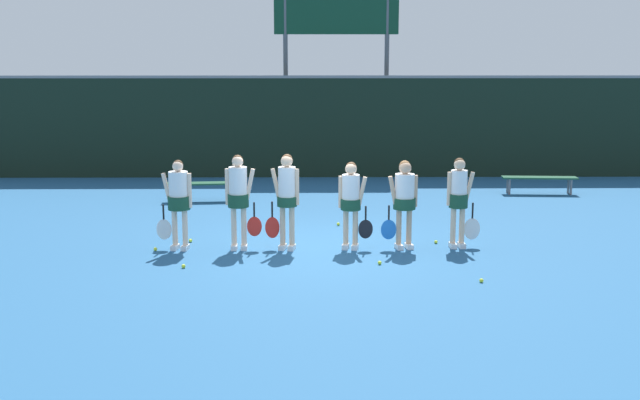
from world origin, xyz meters
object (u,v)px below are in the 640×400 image
(player_4, at_px, (404,196))
(player_2, at_px, (287,193))
(tennis_ball_3, at_px, (338,224))
(tennis_ball_0, at_px, (436,242))
(player_5, at_px, (459,196))
(tennis_ball_5, at_px, (183,266))
(tennis_ball_4, at_px, (155,249))
(player_3, at_px, (351,198))
(scoreboard, at_px, (336,23))
(player_1, at_px, (239,194))
(tennis_ball_6, at_px, (190,241))
(player_0, at_px, (178,197))
(bench_far, at_px, (539,179))
(bench_courtside, at_px, (201,185))
(tennis_ball_7, at_px, (235,238))
(tennis_ball_2, at_px, (380,263))
(tennis_ball_1, at_px, (481,280))

(player_4, bearing_deg, player_2, 170.21)
(tennis_ball_3, bearing_deg, tennis_ball_0, -40.96)
(player_5, relative_size, tennis_ball_5, 24.42)
(player_4, xyz_separation_m, tennis_ball_4, (-4.57, -0.14, -0.95))
(player_2, relative_size, player_3, 1.09)
(scoreboard, height_order, player_4, scoreboard)
(player_1, distance_m, player_5, 4.06)
(player_3, xyz_separation_m, tennis_ball_0, (1.65, 0.37, -0.93))
(tennis_ball_4, relative_size, tennis_ball_6, 1.01)
(tennis_ball_0, xyz_separation_m, tennis_ball_6, (-4.70, 0.15, 0.00))
(player_3, relative_size, tennis_ball_4, 23.71)
(player_0, height_order, tennis_ball_0, player_0)
(tennis_ball_4, bearing_deg, bench_far, 33.33)
(bench_courtside, height_order, player_2, player_2)
(player_0, relative_size, player_5, 0.99)
(player_1, bearing_deg, tennis_ball_3, 44.45)
(player_1, height_order, tennis_ball_7, player_1)
(player_5, bearing_deg, player_4, -179.88)
(player_1, bearing_deg, tennis_ball_5, -124.47)
(scoreboard, height_order, player_1, scoreboard)
(player_5, relative_size, tennis_ball_2, 25.40)
(player_4, relative_size, tennis_ball_6, 24.34)
(scoreboard, bearing_deg, player_3, -90.17)
(bench_courtside, height_order, player_0, player_0)
(tennis_ball_1, height_order, tennis_ball_3, tennis_ball_3)
(player_5, height_order, tennis_ball_2, player_5)
(player_1, height_order, tennis_ball_5, player_1)
(tennis_ball_2, height_order, tennis_ball_5, tennis_ball_5)
(player_5, height_order, tennis_ball_6, player_5)
(scoreboard, bearing_deg, player_5, -78.53)
(player_4, distance_m, tennis_ball_0, 1.22)
(player_0, distance_m, tennis_ball_4, 1.05)
(tennis_ball_7, bearing_deg, player_2, -36.96)
(tennis_ball_4, bearing_deg, tennis_ball_6, 50.59)
(tennis_ball_3, bearing_deg, tennis_ball_7, -149.86)
(player_5, xyz_separation_m, tennis_ball_3, (-2.16, 1.86, -0.95))
(player_3, xyz_separation_m, tennis_ball_2, (0.44, -1.10, -0.93))
(player_0, xyz_separation_m, player_3, (3.16, 0.02, -0.03))
(tennis_ball_4, xyz_separation_m, tennis_ball_5, (0.71, -1.15, 0.00))
(tennis_ball_3, bearing_deg, bench_far, 34.66)
(player_5, bearing_deg, tennis_ball_6, 171.10)
(tennis_ball_0, bearing_deg, player_0, -175.32)
(player_1, xyz_separation_m, tennis_ball_7, (-0.16, 0.76, -1.01))
(player_3, bearing_deg, bench_far, 57.88)
(tennis_ball_4, bearing_deg, tennis_ball_5, -58.37)
(tennis_ball_4, bearing_deg, tennis_ball_1, -20.03)
(tennis_ball_3, bearing_deg, scoreboard, 88.59)
(bench_courtside, distance_m, tennis_ball_4, 4.89)
(tennis_ball_6, bearing_deg, tennis_ball_5, -84.62)
(player_1, xyz_separation_m, tennis_ball_3, (1.90, 1.96, -1.01))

